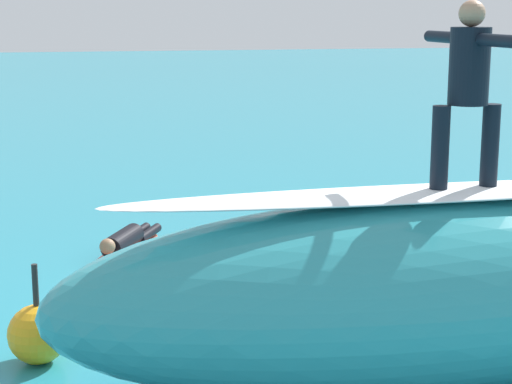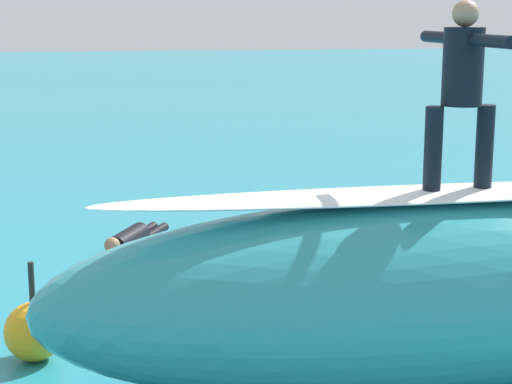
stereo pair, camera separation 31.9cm
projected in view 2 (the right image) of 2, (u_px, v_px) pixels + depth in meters
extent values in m
plane|color=teal|center=(349.00, 298.00, 10.32)|extent=(120.00, 120.00, 0.00)
ellipsoid|color=teal|center=(422.00, 294.00, 7.78)|extent=(6.87, 2.12, 1.74)
ellipsoid|color=white|center=(426.00, 194.00, 7.60)|extent=(5.84, 0.75, 0.08)
ellipsoid|color=#EAE5C6|center=(457.00, 193.00, 7.65)|extent=(2.30, 0.62, 0.08)
cylinder|color=black|center=(433.00, 149.00, 7.51)|extent=(0.16, 0.16, 0.73)
cylinder|color=black|center=(485.00, 147.00, 7.62)|extent=(0.16, 0.16, 0.73)
cylinder|color=black|center=(463.00, 67.00, 7.42)|extent=(0.37, 0.37, 0.66)
sphere|color=tan|center=(466.00, 13.00, 7.33)|extent=(0.23, 0.23, 0.23)
cylinder|color=black|center=(492.00, 41.00, 6.93)|extent=(0.14, 0.60, 0.10)
cylinder|color=black|center=(440.00, 37.00, 7.82)|extent=(0.14, 0.60, 0.10)
ellipsoid|color=#E0563D|center=(129.00, 253.00, 12.07)|extent=(1.50, 2.33, 0.08)
cylinder|color=black|center=(128.00, 240.00, 12.03)|extent=(0.64, 0.89, 0.30)
sphere|color=#936B4C|center=(112.00, 245.00, 11.54)|extent=(0.21, 0.21, 0.21)
cylinder|color=black|center=(145.00, 232.00, 12.80)|extent=(0.43, 0.69, 0.13)
cylinder|color=black|center=(156.00, 232.00, 12.75)|extent=(0.43, 0.69, 0.13)
sphere|color=orange|center=(34.00, 331.00, 8.47)|extent=(0.58, 0.58, 0.58)
cylinder|color=#262626|center=(32.00, 283.00, 8.36)|extent=(0.06, 0.06, 0.41)
ellipsoid|color=white|center=(309.00, 248.00, 12.15)|extent=(0.87, 0.92, 0.16)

